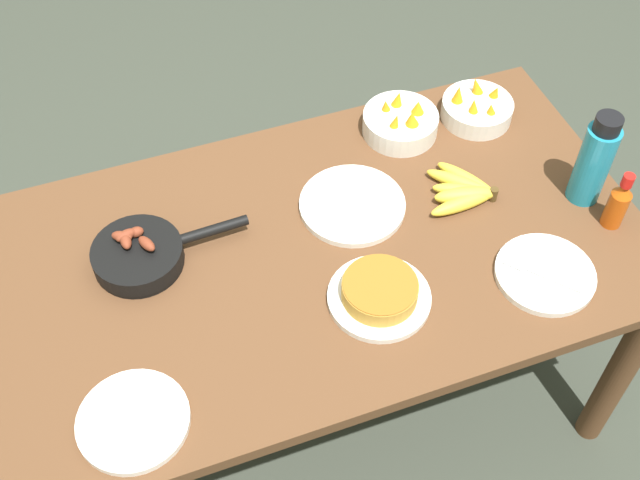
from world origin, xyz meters
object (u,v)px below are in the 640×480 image
object	(u,v)px
frittata_plate_center	(380,293)
empty_plate_far_left	(545,274)
water_bottle	(594,161)
fruit_bowl_mango	(477,108)
banana_bunch	(465,191)
skillet	(141,254)
empty_plate_far_right	(133,421)
fruit_bowl_citrus	(401,122)
empty_plate_near_front	(352,205)
hot_sauce_bottle	(618,203)

from	to	relation	value
frittata_plate_center	empty_plate_far_left	size ratio (longest dim) A/B	1.01
frittata_plate_center	water_bottle	world-z (taller)	water_bottle
fruit_bowl_mango	banana_bunch	bearing A→B (deg)	-122.31
frittata_plate_center	skillet	bearing A→B (deg)	148.85
empty_plate_far_right	fruit_bowl_citrus	world-z (taller)	fruit_bowl_citrus
frittata_plate_center	water_bottle	size ratio (longest dim) A/B	0.90
banana_bunch	empty_plate_near_front	bearing A→B (deg)	167.38
empty_plate_far_right	hot_sauce_bottle	xyz separation A→B (m)	(1.15, 0.12, 0.06)
fruit_bowl_mango	water_bottle	size ratio (longest dim) A/B	0.74
empty_plate_far_right	water_bottle	distance (m)	1.16
empty_plate_near_front	fruit_bowl_mango	xyz separation A→B (m)	(0.42, 0.18, 0.02)
fruit_bowl_mango	empty_plate_far_right	bearing A→B (deg)	-151.29
skillet	hot_sauce_bottle	xyz separation A→B (m)	(1.05, -0.26, 0.04)
fruit_bowl_mango	fruit_bowl_citrus	size ratio (longest dim) A/B	0.96
water_bottle	frittata_plate_center	bearing A→B (deg)	-168.56
fruit_bowl_mango	hot_sauce_bottle	bearing A→B (deg)	-73.29
empty_plate_near_front	fruit_bowl_mango	world-z (taller)	fruit_bowl_mango
skillet	hot_sauce_bottle	world-z (taller)	hot_sauce_bottle
skillet	hot_sauce_bottle	distance (m)	1.08
banana_bunch	hot_sauce_bottle	size ratio (longest dim) A/B	1.18
banana_bunch	empty_plate_near_front	distance (m)	0.27
empty_plate_far_right	fruit_bowl_citrus	bearing A→B (deg)	35.29
fruit_bowl_citrus	hot_sauce_bottle	size ratio (longest dim) A/B	1.22
water_bottle	hot_sauce_bottle	bearing A→B (deg)	-80.67
empty_plate_far_left	empty_plate_far_right	xyz separation A→B (m)	(-0.93, -0.04, 0.00)
banana_bunch	empty_plate_far_left	xyz separation A→B (m)	(0.06, -0.28, -0.01)
skillet	empty_plate_near_front	xyz separation A→B (m)	(0.50, -0.01, -0.02)
banana_bunch	water_bottle	xyz separation A→B (m)	(0.27, -0.09, 0.10)
empty_plate_near_front	water_bottle	size ratio (longest dim) A/B	1.01
fruit_bowl_citrus	hot_sauce_bottle	world-z (taller)	hot_sauce_bottle
empty_plate_far_left	empty_plate_far_right	size ratio (longest dim) A/B	1.01
hot_sauce_bottle	frittata_plate_center	bearing A→B (deg)	-178.17
fruit_bowl_citrus	hot_sauce_bottle	xyz separation A→B (m)	(0.34, -0.45, 0.04)
frittata_plate_center	water_bottle	distance (m)	0.60
empty_plate_near_front	empty_plate_far_left	size ratio (longest dim) A/B	1.14
frittata_plate_center	empty_plate_near_front	world-z (taller)	frittata_plate_center
empty_plate_far_left	fruit_bowl_mango	size ratio (longest dim) A/B	1.21
empty_plate_far_left	fruit_bowl_mango	bearing A→B (deg)	79.80
skillet	empty_plate_far_left	distance (m)	0.90
banana_bunch	frittata_plate_center	bearing A→B (deg)	-145.70
banana_bunch	hot_sauce_bottle	xyz separation A→B (m)	(0.28, -0.19, 0.05)
empty_plate_far_right	empty_plate_near_front	bearing A→B (deg)	31.93
water_bottle	hot_sauce_bottle	world-z (taller)	water_bottle
skillet	frittata_plate_center	bearing A→B (deg)	-33.49
frittata_plate_center	empty_plate_far_right	bearing A→B (deg)	-169.35
frittata_plate_center	empty_plate_far_right	distance (m)	0.57
fruit_bowl_mango	fruit_bowl_citrus	xyz separation A→B (m)	(-0.21, 0.02, 0.00)
fruit_bowl_mango	hot_sauce_bottle	distance (m)	0.46
skillet	empty_plate_far_left	xyz separation A→B (m)	(0.83, -0.34, -0.02)
water_bottle	fruit_bowl_citrus	bearing A→B (deg)	132.44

